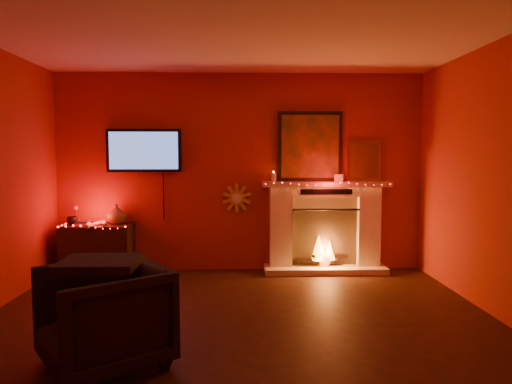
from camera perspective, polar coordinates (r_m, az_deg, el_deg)
The scene contains 6 objects.
room at distance 3.77m, azimuth -2.19°, elevation 1.04°, with size 5.00×5.00×5.00m.
fireplace at distance 6.31m, azimuth 8.49°, elevation -3.29°, with size 1.72×0.40×2.18m.
tv at distance 6.36m, azimuth -13.81°, elevation 5.03°, with size 1.00×0.07×1.24m.
sunburst_clock at distance 6.27m, azimuth -2.41°, elevation -0.76°, with size 0.40×0.03×0.40m.
console_table at distance 6.44m, azimuth -19.09°, elevation -6.48°, with size 0.88×0.56×0.94m.
armchair at distance 3.69m, azimuth -18.56°, elevation -14.57°, with size 0.82×0.85×0.77m, color black.
Camera 1 is at (0.04, -3.76, 1.58)m, focal length 32.00 mm.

